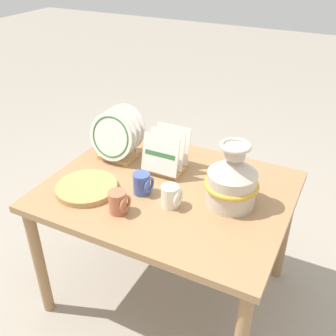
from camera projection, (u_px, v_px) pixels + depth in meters
name	position (u px, v px, depth m)	size (l,w,h in m)	color
ground_plane	(168.00, 290.00, 2.22)	(14.00, 14.00, 0.00)	gray
display_table	(168.00, 202.00, 1.90)	(1.13, 0.89, 0.70)	#9E754C
ceramic_vase	(232.00, 179.00, 1.69)	(0.24, 0.24, 0.30)	beige
dish_rack_round_plates	(117.00, 138.00, 2.04)	(0.25, 0.20, 0.27)	tan
dish_rack_square_plates	(166.00, 157.00, 1.96)	(0.19, 0.18, 0.21)	tan
wicker_charger_stack	(87.00, 188.00, 1.83)	(0.29, 0.29, 0.03)	tan
mug_cobalt_glaze	(143.00, 184.00, 1.79)	(0.09, 0.08, 0.10)	#42569E
mug_terracotta_glaze	(119.00, 202.00, 1.67)	(0.09, 0.08, 0.10)	#B76647
mug_cream_glaze	(171.00, 196.00, 1.71)	(0.09, 0.08, 0.10)	silver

